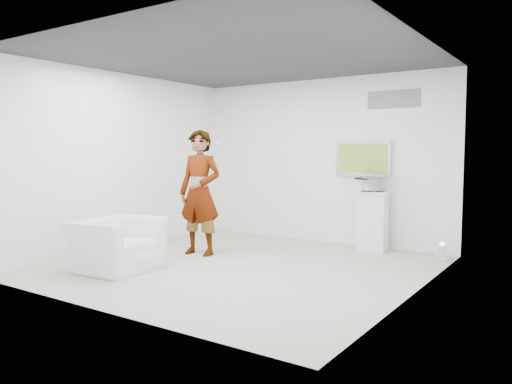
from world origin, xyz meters
TOP-DOWN VIEW (x-y plane):
  - room at (0.00, 0.00)m, footprint 5.01×5.01m
  - tv at (0.85, 2.45)m, footprint 1.00×0.08m
  - logo_decal at (1.35, 2.49)m, footprint 0.90×0.02m
  - person at (-1.06, 0.31)m, footprint 0.79×0.57m
  - armchair at (-1.36, -1.15)m, footprint 1.07×1.20m
  - pedestal at (1.16, 2.18)m, footprint 0.55×0.55m
  - floor_uplight at (2.33, 1.99)m, footprint 0.24×0.24m
  - vitrine at (1.16, 2.18)m, footprint 0.42×0.42m
  - console at (1.16, 2.18)m, footprint 0.10×0.16m
  - wii_remote at (-0.84, 0.49)m, footprint 0.05×0.14m

SIDE VIEW (x-z plane):
  - floor_uplight at x=2.33m, z-range 0.00..0.28m
  - armchair at x=-1.36m, z-range 0.00..0.72m
  - pedestal at x=1.16m, z-range 0.00..1.01m
  - person at x=-1.06m, z-range 0.00..2.02m
  - console at x=1.16m, z-range 1.01..1.22m
  - vitrine at x=1.16m, z-range 1.01..1.36m
  - room at x=0.00m, z-range 0.00..3.00m
  - tv at x=0.85m, z-range 1.25..1.85m
  - wii_remote at x=-0.84m, z-range 1.80..1.84m
  - logo_decal at x=1.35m, z-range 2.40..2.70m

